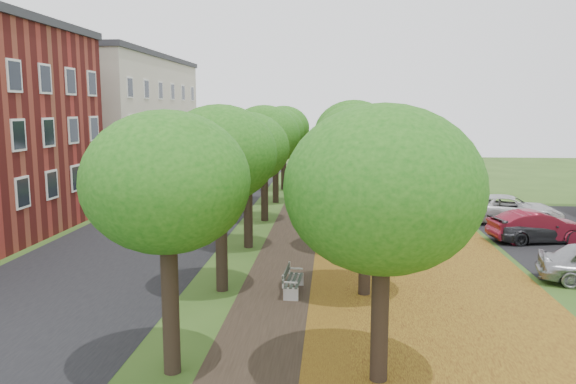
% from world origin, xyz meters
% --- Properties ---
extents(ground, '(120.00, 120.00, 0.00)m').
position_xyz_m(ground, '(0.00, 0.00, 0.00)').
color(ground, '#2D4C19').
rests_on(ground, ground).
extents(street_asphalt, '(8.00, 70.00, 0.01)m').
position_xyz_m(street_asphalt, '(-7.50, 15.00, 0.00)').
color(street_asphalt, black).
rests_on(street_asphalt, ground).
extents(footpath, '(3.20, 70.00, 0.01)m').
position_xyz_m(footpath, '(0.00, 15.00, 0.00)').
color(footpath, black).
rests_on(footpath, ground).
extents(leaf_verge, '(7.50, 70.00, 0.01)m').
position_xyz_m(leaf_verge, '(5.00, 15.00, 0.01)').
color(leaf_verge, olive).
rests_on(leaf_verge, ground).
extents(parking_lot, '(9.00, 16.00, 0.01)m').
position_xyz_m(parking_lot, '(13.50, 16.00, 0.00)').
color(parking_lot, black).
rests_on(parking_lot, ground).
extents(tree_row_west, '(4.07, 34.07, 6.18)m').
position_xyz_m(tree_row_west, '(-2.20, 15.00, 4.43)').
color(tree_row_west, black).
rests_on(tree_row_west, ground).
extents(tree_row_east, '(4.07, 34.07, 6.18)m').
position_xyz_m(tree_row_east, '(2.60, 15.00, 4.43)').
color(tree_row_east, black).
rests_on(tree_row_east, ground).
extents(building_cream, '(10.30, 20.30, 10.40)m').
position_xyz_m(building_cream, '(-17.00, 33.00, 5.21)').
color(building_cream, beige).
rests_on(building_cream, ground).
extents(bench, '(0.60, 1.77, 0.82)m').
position_xyz_m(bench, '(0.19, 5.93, 0.43)').
color(bench, '#242D25').
rests_on(bench, ground).
extents(car_red, '(4.52, 2.06, 1.44)m').
position_xyz_m(car_red, '(11.00, 14.08, 0.72)').
color(car_red, maroon).
rests_on(car_red, ground).
extents(car_grey, '(4.56, 2.57, 1.25)m').
position_xyz_m(car_grey, '(11.00, 14.08, 0.62)').
color(car_grey, '#2D2E32').
rests_on(car_grey, ground).
extents(car_white, '(5.83, 3.59, 1.51)m').
position_xyz_m(car_white, '(11.00, 18.33, 0.75)').
color(car_white, silver).
rests_on(car_white, ground).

